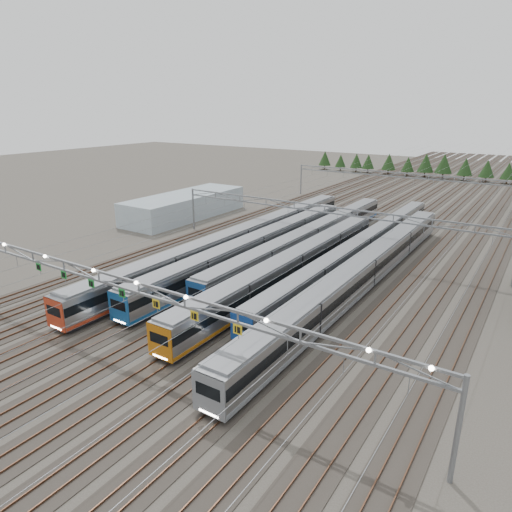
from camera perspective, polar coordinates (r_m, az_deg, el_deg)
The scene contains 13 objects.
ground at distance 46.59m, azimuth -13.74°, elevation -12.23°, with size 400.00×400.00×0.00m, color #47423A.
track_bed at distance 132.00m, azimuth 19.66°, elevation 7.76°, with size 54.00×260.00×5.42m.
train_a at distance 75.05m, azimuth -1.95°, elevation 2.08°, with size 3.13×68.29×4.09m.
train_b at distance 70.74m, azimuth -0.07°, elevation 1.08°, with size 3.15×54.18×4.11m.
train_c at distance 76.71m, azimuth 6.74°, elevation 2.24°, with size 2.99×58.56×3.89m.
train_d at distance 62.72m, azimuth 4.56°, elevation -1.29°, with size 3.11×51.12×4.06m.
train_e at distance 73.59m, azimuth 13.07°, elevation 1.05°, with size 2.72×66.20×3.54m.
train_f at distance 61.96m, azimuth 13.27°, elevation -1.94°, with size 3.19×65.25×4.17m.
gantry_near at distance 43.45m, azimuth -14.59°, elevation -4.18°, with size 56.36×0.61×8.08m.
gantry_mid at distance 75.11m, azimuth 8.54°, elevation 5.12°, with size 56.36×0.36×8.00m.
gantry_far at distance 116.88m, azimuth 18.06°, elevation 9.12°, with size 56.36×0.36×8.00m.
west_shed at distance 101.19m, azimuth -8.85°, elevation 6.24°, with size 10.00×30.00×4.96m, color #9BADB9.
treeline at distance 164.56m, azimuth 24.68°, elevation 10.04°, with size 106.40×5.60×7.02m.
Camera 1 is at (30.36, -26.60, 23.27)m, focal length 32.00 mm.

